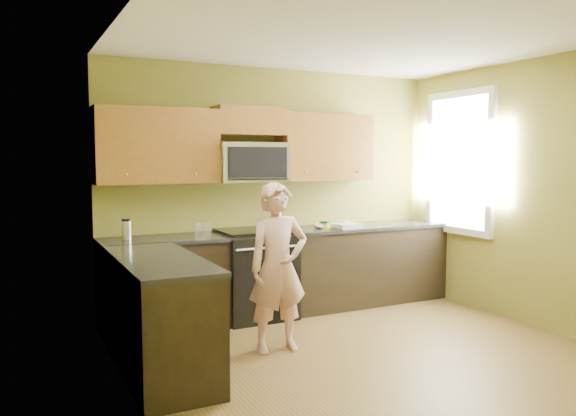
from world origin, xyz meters
TOP-DOWN VIEW (x-y plane):
  - floor at (0.00, 0.00)m, footprint 4.00×4.00m
  - ceiling at (0.00, 0.00)m, footprint 4.00×4.00m
  - wall_back at (0.00, 2.00)m, footprint 4.00×0.00m
  - wall_left at (-2.00, 0.00)m, footprint 0.00×4.00m
  - wall_right at (2.00, 0.00)m, footprint 0.00×4.00m
  - cabinet_back_run at (0.00, 1.70)m, footprint 4.00×0.60m
  - cabinet_left_run at (-1.70, 0.60)m, footprint 0.60×1.60m
  - countertop_back at (0.00, 1.69)m, footprint 4.00×0.62m
  - countertop_left at (-1.69, 0.60)m, footprint 0.62×1.60m
  - stove at (-0.40, 1.68)m, footprint 0.76×0.65m
  - microwave at (-0.40, 1.80)m, footprint 0.76×0.40m
  - upper_cab_left at (-1.39, 1.83)m, footprint 1.22×0.33m
  - upper_cab_right at (0.54, 1.83)m, footprint 1.12×0.33m
  - upper_cab_over_mw at (-0.40, 1.83)m, footprint 0.76×0.33m
  - window at (1.98, 1.20)m, footprint 0.06×1.06m
  - woman at (-0.64, 0.62)m, footprint 0.57×0.39m
  - frying_pan at (-0.29, 1.42)m, footprint 0.35×0.47m
  - butter_tub at (0.42, 1.63)m, footprint 0.16×0.16m
  - toast_slice at (0.57, 1.54)m, footprint 0.13×0.13m
  - napkin_a at (0.35, 1.63)m, footprint 0.14×0.15m
  - napkin_b at (0.77, 1.77)m, footprint 0.15×0.16m
  - dish_towel at (0.67, 1.57)m, footprint 0.33×0.27m
  - travel_mug at (-1.72, 1.75)m, footprint 0.11×0.11m
  - glass_b at (-0.93, 1.71)m, footprint 0.08×0.08m
  - glass_c at (-0.97, 1.86)m, footprint 0.08×0.08m

SIDE VIEW (x-z plane):
  - floor at x=0.00m, z-range 0.00..0.00m
  - cabinet_back_run at x=0.00m, z-range 0.00..0.88m
  - cabinet_left_run at x=-1.70m, z-range 0.00..0.88m
  - stove at x=-0.40m, z-range 0.00..0.95m
  - woman at x=-0.64m, z-range 0.00..1.49m
  - countertop_back at x=0.00m, z-range 0.88..0.92m
  - countertop_left at x=-1.69m, z-range 0.88..0.92m
  - butter_tub at x=0.42m, z-range 0.87..0.97m
  - travel_mug at x=-1.72m, z-range 0.82..1.02m
  - toast_slice at x=0.57m, z-range 0.92..0.93m
  - dish_towel at x=0.67m, z-range 0.92..0.97m
  - frying_pan at x=-0.29m, z-range 0.92..0.98m
  - napkin_a at x=0.35m, z-range 0.92..0.98m
  - napkin_b at x=0.77m, z-range 0.92..0.99m
  - glass_b at x=-0.93m, z-range 0.92..1.04m
  - glass_c at x=-0.97m, z-range 0.92..1.04m
  - wall_back at x=0.00m, z-range -0.65..3.35m
  - wall_left at x=-2.00m, z-range -0.65..3.35m
  - wall_right at x=2.00m, z-range -0.65..3.35m
  - microwave at x=-0.40m, z-range 1.24..1.66m
  - upper_cab_left at x=-1.39m, z-range 1.07..1.82m
  - upper_cab_right at x=0.54m, z-range 1.07..1.82m
  - window at x=1.98m, z-range 0.82..2.48m
  - upper_cab_over_mw at x=-0.40m, z-range 1.95..2.25m
  - ceiling at x=0.00m, z-range 2.70..2.70m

